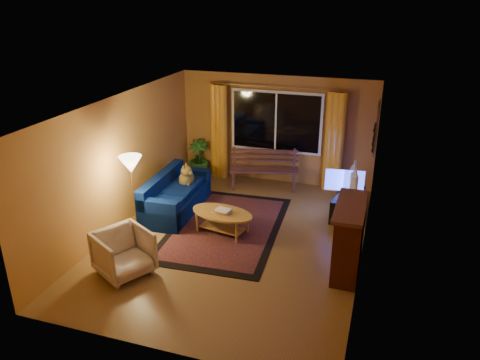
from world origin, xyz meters
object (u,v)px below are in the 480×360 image
(armchair, at_px, (123,251))
(floor_lamp, at_px, (134,198))
(tv_console, at_px, (348,205))
(coffee_table, at_px, (222,223))
(sofa, at_px, (176,194))
(bench, at_px, (264,179))

(armchair, height_order, floor_lamp, floor_lamp)
(floor_lamp, relative_size, tv_console, 1.39)
(coffee_table, bearing_deg, sofa, 153.76)
(bench, height_order, sofa, sofa)
(bench, bearing_deg, sofa, -142.02)
(floor_lamp, bearing_deg, sofa, 78.96)
(bench, distance_m, sofa, 2.21)
(floor_lamp, bearing_deg, bench, 61.02)
(sofa, xyz_separation_m, coffee_table, (1.22, -0.60, -0.17))
(sofa, bearing_deg, floor_lamp, -103.24)
(sofa, relative_size, armchair, 2.39)
(bench, bearing_deg, tv_console, -35.99)
(tv_console, bearing_deg, sofa, -154.15)
(armchair, xyz_separation_m, floor_lamp, (-0.42, 1.12, 0.39))
(bench, height_order, tv_console, tv_console)
(floor_lamp, xyz_separation_m, tv_console, (3.59, 2.09, -0.55))
(sofa, distance_m, coffee_table, 1.37)
(floor_lamp, xyz_separation_m, coffee_table, (1.45, 0.61, -0.57))
(sofa, bearing_deg, armchair, -87.72)
(bench, relative_size, coffee_table, 1.26)
(bench, bearing_deg, floor_lamp, -132.09)
(coffee_table, height_order, tv_console, tv_console)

